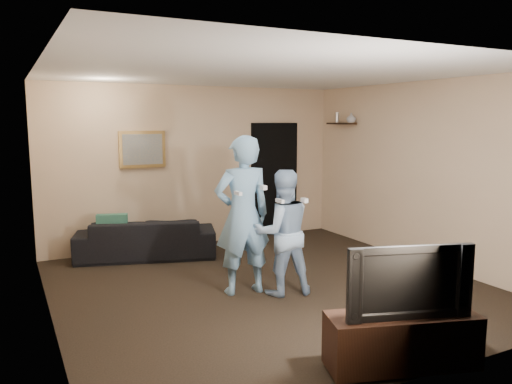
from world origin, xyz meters
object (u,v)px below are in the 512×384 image
tv_console (402,340)px  television (405,279)px  wii_player_left (243,215)px  sofa (146,238)px  wii_player_right (282,232)px

tv_console → television: bearing=0.0°
television → wii_player_left: 2.32m
television → wii_player_left: bearing=116.6°
sofa → tv_console: sofa is taller
tv_console → wii_player_right: bearing=106.6°
television → sofa: bearing=120.3°
sofa → wii_player_left: (0.62, -2.06, 0.64)m
sofa → television: (0.98, -4.35, 0.48)m
television → wii_player_left: size_ratio=0.56×
television → wii_player_right: size_ratio=0.70×
television → tv_console: bearing=0.0°
sofa → tv_console: bearing=119.8°
sofa → television: 4.48m
tv_console → wii_player_left: bearing=116.6°
sofa → television: bearing=119.8°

